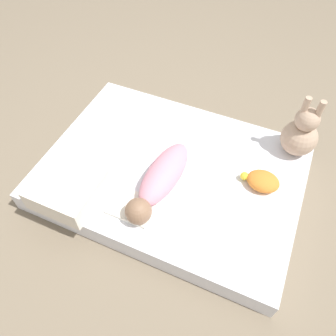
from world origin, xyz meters
name	(u,v)px	position (x,y,z in m)	size (l,w,h in m)	color
ground_plane	(172,181)	(0.00, 0.00, 0.00)	(12.00, 12.00, 0.00)	#7A6B56
bed_mattress	(172,174)	(0.00, 0.00, 0.06)	(1.33, 0.97, 0.12)	white
burp_cloth	(132,206)	(0.08, 0.30, 0.13)	(0.22, 0.16, 0.02)	white
swaddled_baby	(159,180)	(0.01, 0.14, 0.19)	(0.19, 0.52, 0.13)	pink
pillow	(68,188)	(0.39, 0.36, 0.18)	(0.30, 0.30, 0.12)	white
bunny_plush	(301,134)	(-0.56, -0.38, 0.25)	(0.19, 0.19, 0.35)	tan
turtle_plush	(262,181)	(-0.46, -0.08, 0.16)	(0.20, 0.13, 0.07)	orange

